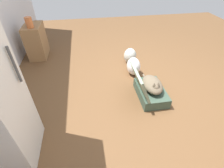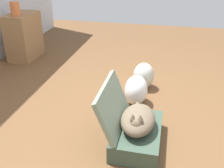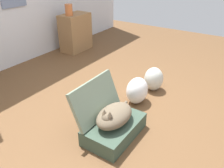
# 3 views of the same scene
# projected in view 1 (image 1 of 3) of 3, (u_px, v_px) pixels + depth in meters

# --- Properties ---
(ground_plane) EXTENTS (7.68, 7.68, 0.00)m
(ground_plane) POSITION_uv_depth(u_px,v_px,m) (140.00, 86.00, 2.85)
(ground_plane) COLOR brown
(ground_plane) RESTS_ON ground
(suitcase_base) EXTENTS (0.62, 0.39, 0.16)m
(suitcase_base) POSITION_uv_depth(u_px,v_px,m) (151.00, 92.00, 2.60)
(suitcase_base) COLOR #384C3D
(suitcase_base) RESTS_ON ground
(suitcase_lid) EXTENTS (0.62, 0.18, 0.37)m
(suitcase_lid) POSITION_uv_depth(u_px,v_px,m) (139.00, 80.00, 2.41)
(suitcase_lid) COLOR gray
(suitcase_lid) RESTS_ON suitcase_base
(cat) EXTENTS (0.52, 0.28, 0.21)m
(cat) POSITION_uv_depth(u_px,v_px,m) (152.00, 85.00, 2.50)
(cat) COLOR brown
(cat) RESTS_ON suitcase_base
(plastic_bag_white) EXTENTS (0.31, 0.24, 0.32)m
(plastic_bag_white) POSITION_uv_depth(u_px,v_px,m) (134.00, 66.00, 3.05)
(plastic_bag_white) COLOR white
(plastic_bag_white) RESTS_ON ground
(plastic_bag_clear) EXTENTS (0.25, 0.25, 0.31)m
(plastic_bag_clear) POSITION_uv_depth(u_px,v_px,m) (130.00, 56.00, 3.36)
(plastic_bag_clear) COLOR silver
(plastic_bag_clear) RESTS_ON ground
(side_table) EXTENTS (0.56, 0.34, 0.67)m
(side_table) POSITION_uv_depth(u_px,v_px,m) (36.00, 41.00, 3.47)
(side_table) COLOR olive
(side_table) RESTS_ON ground
(vase_tall) EXTENTS (0.13, 0.13, 0.19)m
(vase_tall) POSITION_uv_depth(u_px,v_px,m) (29.00, 22.00, 3.10)
(vase_tall) COLOR #CC6B38
(vase_tall) RESTS_ON side_table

